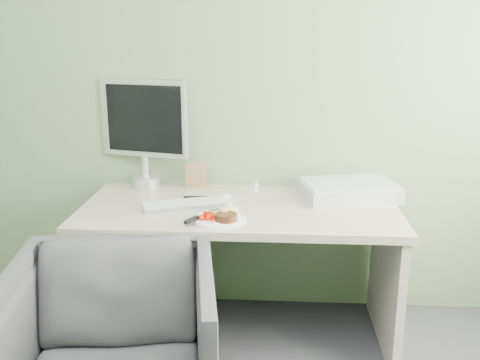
# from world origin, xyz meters

# --- Properties ---
(wall_back) EXTENTS (3.50, 0.00, 3.50)m
(wall_back) POSITION_xyz_m (0.00, 2.00, 1.35)
(wall_back) COLOR #6F875F
(wall_back) RESTS_ON floor
(desk) EXTENTS (1.60, 0.75, 0.73)m
(desk) POSITION_xyz_m (0.00, 1.62, 0.55)
(desk) COLOR #BBB19D
(desk) RESTS_ON floor
(plate) EXTENTS (0.25, 0.25, 0.01)m
(plate) POSITION_xyz_m (-0.08, 1.40, 0.74)
(plate) COLOR white
(plate) RESTS_ON desk
(steak) EXTENTS (0.13, 0.13, 0.03)m
(steak) POSITION_xyz_m (-0.04, 1.37, 0.76)
(steak) COLOR black
(steak) RESTS_ON plate
(potato_pile) EXTENTS (0.12, 0.10, 0.06)m
(potato_pile) POSITION_xyz_m (-0.05, 1.46, 0.77)
(potato_pile) COLOR tan
(potato_pile) RESTS_ON plate
(carrot_heap) EXTENTS (0.08, 0.07, 0.04)m
(carrot_heap) POSITION_xyz_m (-0.13, 1.39, 0.76)
(carrot_heap) COLOR red
(carrot_heap) RESTS_ON plate
(steak_knife) EXTENTS (0.14, 0.21, 0.02)m
(steak_knife) POSITION_xyz_m (-0.18, 1.37, 0.75)
(steak_knife) COLOR silver
(steak_knife) RESTS_ON plate
(mousepad) EXTENTS (0.27, 0.24, 0.00)m
(mousepad) POSITION_xyz_m (-0.18, 1.66, 0.73)
(mousepad) COLOR black
(mousepad) RESTS_ON desk
(keyboard) EXTENTS (0.48, 0.28, 0.02)m
(keyboard) POSITION_xyz_m (-0.25, 1.59, 0.75)
(keyboard) COLOR white
(keyboard) RESTS_ON desk
(computer_mouse) EXTENTS (0.08, 0.12, 0.04)m
(computer_mouse) POSITION_xyz_m (-0.08, 1.69, 0.75)
(computer_mouse) COLOR white
(computer_mouse) RESTS_ON desk
(photo_frame) EXTENTS (0.12, 0.03, 0.14)m
(photo_frame) POSITION_xyz_m (-0.26, 1.92, 0.80)
(photo_frame) COLOR #906243
(photo_frame) RESTS_ON desk
(eyedrop_bottle) EXTENTS (0.02, 0.02, 0.07)m
(eyedrop_bottle) POSITION_xyz_m (0.08, 1.88, 0.76)
(eyedrop_bottle) COLOR white
(eyedrop_bottle) RESTS_ON desk
(scanner) EXTENTS (0.55, 0.42, 0.08)m
(scanner) POSITION_xyz_m (0.57, 1.80, 0.77)
(scanner) COLOR silver
(scanner) RESTS_ON desk
(monitor) EXTENTS (0.50, 0.19, 0.60)m
(monitor) POSITION_xyz_m (-0.55, 1.94, 1.07)
(monitor) COLOR silver
(monitor) RESTS_ON desk
(desk_chair) EXTENTS (0.91, 0.93, 0.74)m
(desk_chair) POSITION_xyz_m (-0.45, 0.86, 0.37)
(desk_chair) COLOR #36363B
(desk_chair) RESTS_ON floor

